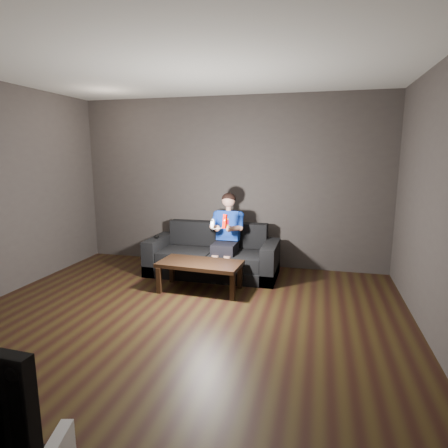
# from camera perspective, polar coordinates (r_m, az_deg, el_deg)

# --- Properties ---
(floor) EXTENTS (5.00, 5.00, 0.00)m
(floor) POSITION_cam_1_polar(r_m,az_deg,el_deg) (4.08, -7.77, -15.72)
(floor) COLOR black
(floor) RESTS_ON ground
(back_wall) EXTENTS (5.00, 0.04, 2.70)m
(back_wall) POSITION_cam_1_polar(r_m,az_deg,el_deg) (6.06, 0.87, 6.33)
(back_wall) COLOR #3C3534
(back_wall) RESTS_ON ground
(ceiling) EXTENTS (5.00, 5.00, 0.02)m
(ceiling) POSITION_cam_1_polar(r_m,az_deg,el_deg) (3.77, -8.90, 24.24)
(ceiling) COLOR beige
(ceiling) RESTS_ON back_wall
(sofa) EXTENTS (1.95, 0.84, 0.75)m
(sofa) POSITION_cam_1_polar(r_m,az_deg,el_deg) (5.71, -1.68, -5.21)
(sofa) COLOR black
(sofa) RESTS_ON floor
(child) EXTENTS (0.50, 0.61, 1.22)m
(child) POSITION_cam_1_polar(r_m,az_deg,el_deg) (5.51, 0.40, -0.93)
(child) COLOR black
(child) RESTS_ON sofa
(wii_remote_red) EXTENTS (0.06, 0.08, 0.19)m
(wii_remote_red) POSITION_cam_1_polar(r_m,az_deg,el_deg) (5.00, 0.13, 0.42)
(wii_remote_red) COLOR #E90C00
(wii_remote_red) RESTS_ON child
(nunchuk_white) EXTENTS (0.06, 0.09, 0.14)m
(nunchuk_white) POSITION_cam_1_polar(r_m,az_deg,el_deg) (5.06, -1.79, 0.05)
(nunchuk_white) COLOR white
(nunchuk_white) RESTS_ON child
(wii_remote_black) EXTENTS (0.08, 0.17, 0.03)m
(wii_remote_black) POSITION_cam_1_polar(r_m,az_deg,el_deg) (5.87, -10.15, -1.91)
(wii_remote_black) COLOR black
(wii_remote_black) RESTS_ON sofa
(coffee_table) EXTENTS (1.12, 0.61, 0.40)m
(coffee_table) POSITION_cam_1_polar(r_m,az_deg,el_deg) (5.00, -3.67, -6.38)
(coffee_table) COLOR black
(coffee_table) RESTS_ON floor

